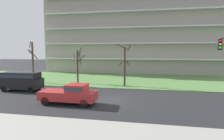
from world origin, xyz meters
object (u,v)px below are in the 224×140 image
object	(u,v)px
tree_far_left	(33,61)
pickup_red_near_left	(71,94)
van_black_center_left	(21,80)
tree_left	(78,64)
tree_center	(125,64)

from	to	relation	value
tree_far_left	pickup_red_near_left	size ratio (longest dim) A/B	1.21
tree_far_left	van_black_center_left	distance (m)	6.62
tree_left	van_black_center_left	distance (m)	8.52
tree_far_left	pickup_red_near_left	bearing A→B (deg)	-44.14
tree_far_left	tree_center	xyz separation A→B (m)	(14.65, -0.30, -0.30)
tree_far_left	pickup_red_near_left	distance (m)	15.15
tree_center	van_black_center_left	distance (m)	13.78
tree_far_left	tree_center	bearing A→B (deg)	-1.19
tree_far_left	tree_left	size ratio (longest dim) A/B	1.17
tree_center	van_black_center_left	world-z (taller)	tree_center
tree_left	van_black_center_left	bearing A→B (deg)	-127.42
pickup_red_near_left	van_black_center_left	xyz separation A→B (m)	(-8.55, 4.50, 0.38)
tree_center	pickup_red_near_left	size ratio (longest dim) A/B	1.11
tree_left	tree_center	size ratio (longest dim) A/B	0.93
tree_far_left	pickup_red_near_left	xyz separation A→B (m)	(10.73, -10.41, -2.41)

